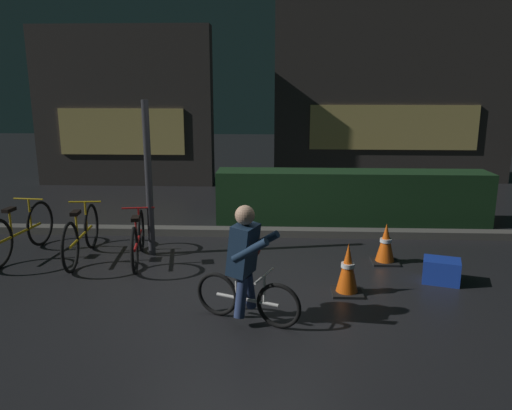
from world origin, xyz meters
name	(u,v)px	position (x,y,z in m)	size (l,w,h in m)	color
ground_plane	(237,288)	(0.00, 0.00, 0.00)	(40.00, 40.00, 0.00)	black
sidewalk_curb	(248,232)	(0.00, 2.20, 0.06)	(12.00, 0.24, 0.12)	#56544F
hedge_row	(351,197)	(1.80, 3.10, 0.47)	(4.80, 0.70, 0.94)	#19381C
storefront_left	(124,108)	(-3.29, 6.50, 1.90)	(4.33, 0.54, 3.81)	#383330
storefront_right	(394,83)	(3.34, 7.20, 2.47)	(5.93, 0.54, 4.96)	#383330
street_post	(149,180)	(-1.35, 1.20, 1.11)	(0.10, 0.10, 2.22)	#2D2D33
parked_bike_leftmost	(20,232)	(-3.21, 1.03, 0.36)	(0.46, 1.73, 0.80)	black
parked_bike_left_mid	(82,235)	(-2.28, 0.95, 0.35)	(0.46, 1.70, 0.78)	black
parked_bike_center_left	(138,239)	(-1.46, 0.88, 0.33)	(0.46, 1.55, 0.72)	black
traffic_cone_near	(348,270)	(1.31, -0.10, 0.30)	(0.36, 0.36, 0.62)	black
traffic_cone_far	(386,244)	(1.98, 0.98, 0.27)	(0.36, 0.36, 0.57)	black
blue_crate	(441,271)	(2.53, 0.30, 0.15)	(0.44, 0.32, 0.30)	#193DB7
cyclist	(246,263)	(0.16, -0.84, 0.63)	(1.12, 0.65, 1.25)	black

